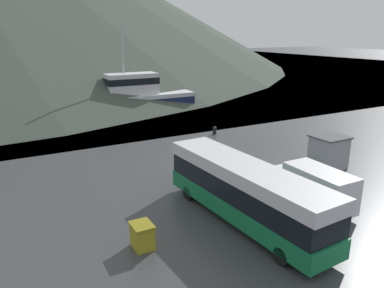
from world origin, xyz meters
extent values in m
plane|color=slate|center=(0.00, 145.53, 0.00)|extent=(240.00, 240.00, 0.00)
cube|color=#146B3D|center=(-2.87, 7.29, 0.97)|extent=(3.21, 12.03, 1.05)
cube|color=black|center=(-2.87, 7.29, 2.10)|extent=(3.15, 11.79, 1.20)
cube|color=silver|center=(-2.87, 7.29, 3.07)|extent=(3.21, 12.03, 0.75)
cube|color=black|center=(-3.18, 13.26, 1.89)|extent=(2.27, 0.18, 1.62)
cylinder|color=black|center=(-4.23, 11.39, 0.45)|extent=(0.35, 0.91, 0.90)
cylinder|color=black|center=(-1.95, 11.52, 0.45)|extent=(0.35, 0.91, 0.90)
cylinder|color=black|center=(-3.79, 3.07, 0.45)|extent=(0.35, 0.91, 0.90)
cylinder|color=black|center=(-1.51, 3.19, 0.45)|extent=(0.35, 0.91, 0.90)
cube|color=silver|center=(1.97, 6.33, 1.46)|extent=(2.07, 4.40, 2.22)
cube|color=silver|center=(2.00, 9.46, 0.96)|extent=(2.04, 1.90, 1.22)
cube|color=black|center=(1.99, 8.54, 1.96)|extent=(1.72, 0.08, 0.78)
cylinder|color=black|center=(1.10, 9.22, 0.35)|extent=(0.23, 0.70, 0.70)
cylinder|color=black|center=(2.90, 9.20, 0.35)|extent=(0.23, 0.70, 0.70)
cylinder|color=black|center=(1.06, 5.34, 0.35)|extent=(0.23, 0.70, 0.70)
cylinder|color=black|center=(2.86, 5.32, 0.35)|extent=(0.23, 0.70, 0.70)
cube|color=#19234C|center=(0.45, 40.31, 1.10)|extent=(21.51, 4.45, 2.20)
cube|color=silver|center=(0.45, 40.31, 1.93)|extent=(21.73, 4.50, 0.55)
cube|color=silver|center=(2.60, 40.28, 3.64)|extent=(6.90, 3.02, 2.87)
cube|color=black|center=(2.60, 40.28, 4.07)|extent=(7.04, 3.11, 0.86)
cylinder|color=#B2B2B7|center=(1.57, 40.29, 8.44)|extent=(0.20, 0.20, 6.72)
cube|color=olive|center=(-8.93, 7.55, 0.59)|extent=(0.93, 1.14, 1.18)
cube|color=olive|center=(-8.93, 7.55, 1.24)|extent=(1.02, 1.25, 0.13)
cube|color=#93999E|center=(8.31, 11.29, 1.25)|extent=(2.34, 2.18, 2.50)
cube|color=#4C4C51|center=(8.31, 11.29, 2.56)|extent=(2.57, 2.40, 0.12)
cylinder|color=black|center=(5.89, 24.34, 0.24)|extent=(0.39, 0.39, 0.49)
sphere|color=black|center=(5.89, 24.34, 0.60)|extent=(0.45, 0.45, 0.45)
camera|label=1|loc=(-14.73, -8.15, 10.43)|focal=35.00mm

